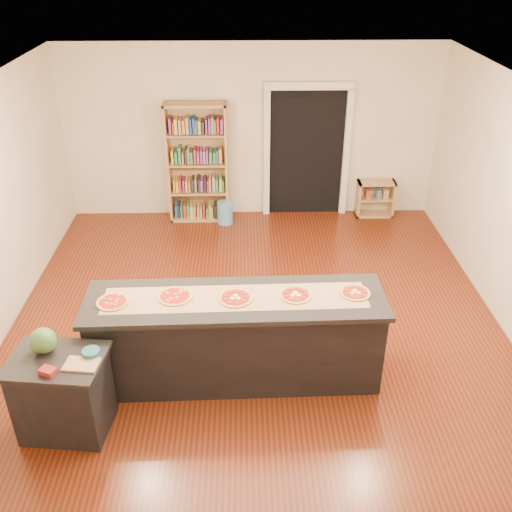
{
  "coord_description": "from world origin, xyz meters",
  "views": [
    {
      "loc": [
        -0.13,
        -5.42,
        4.2
      ],
      "look_at": [
        0.0,
        0.2,
        1.0
      ],
      "focal_mm": 40.0,
      "sensor_mm": 36.0,
      "label": 1
    }
  ],
  "objects_px": {
    "kitchen_island": "(236,338)",
    "waste_bin": "(225,213)",
    "bookshelf": "(198,163)",
    "side_counter": "(63,394)",
    "low_shelf": "(375,198)",
    "watermelon": "(43,341)"
  },
  "relations": [
    {
      "from": "kitchen_island",
      "to": "waste_bin",
      "type": "xyz_separation_m",
      "value": [
        -0.22,
        3.75,
        -0.32
      ]
    },
    {
      "from": "bookshelf",
      "to": "waste_bin",
      "type": "distance_m",
      "value": 0.91
    },
    {
      "from": "side_counter",
      "to": "waste_bin",
      "type": "distance_m",
      "value": 4.68
    },
    {
      "from": "low_shelf",
      "to": "kitchen_island",
      "type": "bearing_deg",
      "value": -120.06
    },
    {
      "from": "kitchen_island",
      "to": "side_counter",
      "type": "bearing_deg",
      "value": -157.5
    },
    {
      "from": "bookshelf",
      "to": "side_counter",
      "type": "bearing_deg",
      "value": -101.94
    },
    {
      "from": "kitchen_island",
      "to": "watermelon",
      "type": "relative_size",
      "value": 12.57
    },
    {
      "from": "kitchen_island",
      "to": "low_shelf",
      "type": "relative_size",
      "value": 4.93
    },
    {
      "from": "low_shelf",
      "to": "waste_bin",
      "type": "distance_m",
      "value": 2.53
    },
    {
      "from": "kitchen_island",
      "to": "low_shelf",
      "type": "xyz_separation_m",
      "value": [
        2.3,
        3.98,
        -0.2
      ]
    },
    {
      "from": "kitchen_island",
      "to": "side_counter",
      "type": "xyz_separation_m",
      "value": [
        -1.62,
        -0.71,
        -0.07
      ]
    },
    {
      "from": "watermelon",
      "to": "waste_bin",
      "type": "bearing_deg",
      "value": 70.63
    },
    {
      "from": "side_counter",
      "to": "low_shelf",
      "type": "bearing_deg",
      "value": 56.74
    },
    {
      "from": "bookshelf",
      "to": "waste_bin",
      "type": "bearing_deg",
      "value": -24.45
    },
    {
      "from": "kitchen_island",
      "to": "watermelon",
      "type": "distance_m",
      "value": 1.9
    },
    {
      "from": "side_counter",
      "to": "waste_bin",
      "type": "bearing_deg",
      "value": 79.14
    },
    {
      "from": "side_counter",
      "to": "kitchen_island",
      "type": "bearing_deg",
      "value": 30.41
    },
    {
      "from": "bookshelf",
      "to": "watermelon",
      "type": "height_order",
      "value": "bookshelf"
    },
    {
      "from": "side_counter",
      "to": "waste_bin",
      "type": "relative_size",
      "value": 2.33
    },
    {
      "from": "watermelon",
      "to": "side_counter",
      "type": "bearing_deg",
      "value": -43.4
    },
    {
      "from": "low_shelf",
      "to": "watermelon",
      "type": "distance_m",
      "value": 6.15
    },
    {
      "from": "kitchen_island",
      "to": "bookshelf",
      "type": "distance_m",
      "value": 4.02
    }
  ]
}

